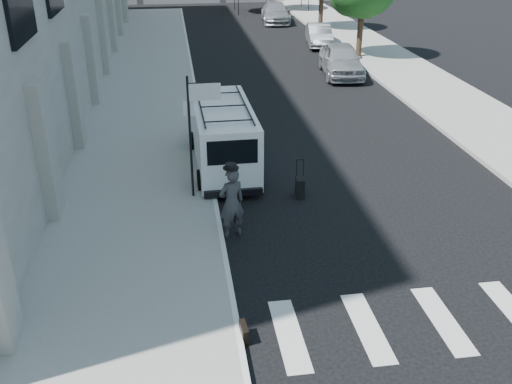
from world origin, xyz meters
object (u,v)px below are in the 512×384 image
object	(u,v)px
briefcase	(244,332)
cargo_van	(223,135)
parked_car_c	(275,13)
parked_car_a	(341,60)
suitcase	(300,187)
parked_car_b	(319,35)
businessman	(232,203)

from	to	relation	value
briefcase	cargo_van	distance (m)	8.63
cargo_van	parked_car_c	bearing A→B (deg)	75.62
parked_car_a	suitcase	bearing A→B (deg)	-104.23
briefcase	parked_car_a	world-z (taller)	parked_car_a
cargo_van	parked_car_b	world-z (taller)	cargo_van
businessman	parked_car_a	size ratio (longest dim) A/B	0.40
businessman	parked_car_a	xyz separation A→B (m)	(7.24, 15.40, -0.14)
parked_car_a	parked_car_b	bearing A→B (deg)	91.19
parked_car_b	cargo_van	bearing A→B (deg)	-104.98
parked_car_a	cargo_van	bearing A→B (deg)	-116.65
suitcase	parked_car_a	size ratio (longest dim) A/B	0.24
businessman	suitcase	xyz separation A→B (m)	(2.20, 1.97, -0.65)
cargo_van	parked_car_c	world-z (taller)	cargo_van
parked_car_a	parked_car_c	xyz separation A→B (m)	(-0.54, 16.29, -0.08)
suitcase	parked_car_c	bearing A→B (deg)	87.60
cargo_van	parked_car_a	world-z (taller)	cargo_van
briefcase	cargo_van	bearing A→B (deg)	83.36
briefcase	cargo_van	size ratio (longest dim) A/B	0.08
briefcase	parked_car_c	size ratio (longest dim) A/B	0.09
parked_car_b	parked_car_c	distance (m)	9.04
parked_car_a	parked_car_b	size ratio (longest dim) A/B	1.17
parked_car_a	parked_car_b	xyz separation A→B (m)	(0.66, 7.33, -0.14)
cargo_van	businessman	bearing A→B (deg)	-93.39
businessman	suitcase	size ratio (longest dim) A/B	1.70
suitcase	parked_car_c	xyz separation A→B (m)	(4.50, 29.72, 0.42)
businessman	parked_car_a	world-z (taller)	businessman
businessman	cargo_van	xyz separation A→B (m)	(0.20, 4.54, 0.14)
suitcase	parked_car_b	distance (m)	21.53
parked_car_a	parked_car_c	size ratio (longest dim) A/B	0.95
parked_car_b	parked_car_c	bearing A→B (deg)	105.57
suitcase	cargo_van	xyz separation A→B (m)	(-2.01, 2.57, 0.79)
cargo_van	parked_car_c	xyz separation A→B (m)	(6.50, 27.15, -0.36)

